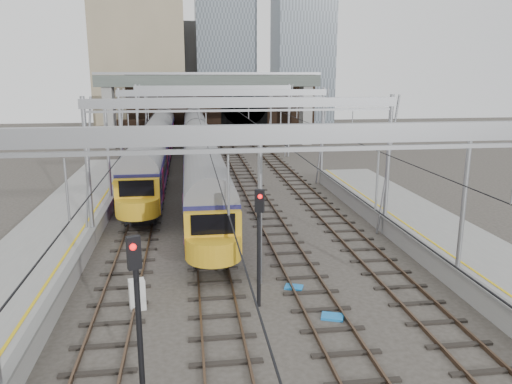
{
  "coord_description": "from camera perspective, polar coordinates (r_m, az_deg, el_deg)",
  "views": [
    {
      "loc": [
        -3.02,
        -18.5,
        9.11
      ],
      "look_at": [
        0.85,
        9.38,
        2.4
      ],
      "focal_mm": 35.0,
      "sensor_mm": 36.0,
      "label": 1
    }
  ],
  "objects": [
    {
      "name": "overhead_line",
      "position": [
        40.18,
        -3.63,
        9.75
      ],
      "size": [
        16.8,
        80.0,
        8.0
      ],
      "color": "gray",
      "rests_on": "ground"
    },
    {
      "name": "signal_near_centre",
      "position": [
        19.34,
        0.35,
        -4.81
      ],
      "size": [
        0.39,
        0.47,
        4.86
      ],
      "rotation": [
        0.0,
        0.0,
        -0.43
      ],
      "color": "black",
      "rests_on": "ground"
    },
    {
      "name": "tracks",
      "position": [
        34.84,
        -2.66,
        -1.73
      ],
      "size": [
        14.4,
        80.0,
        0.22
      ],
      "color": "#4C3828",
      "rests_on": "ground"
    },
    {
      "name": "platform_left",
      "position": [
        23.78,
        -25.15,
        -9.02
      ],
      "size": [
        4.32,
        55.0,
        1.12
      ],
      "color": "gray",
      "rests_on": "ground"
    },
    {
      "name": "relay_cabinet",
      "position": [
        20.62,
        -13.42,
        -11.32
      ],
      "size": [
        0.7,
        0.63,
        1.22
      ],
      "primitive_type": "cube",
      "rotation": [
        0.0,
        0.0,
        0.21
      ],
      "color": "silver",
      "rests_on": "ground"
    },
    {
      "name": "equip_cover_a",
      "position": [
        22.15,
        4.34,
        -10.79
      ],
      "size": [
        0.91,
        0.78,
        0.09
      ],
      "primitive_type": "cube",
      "rotation": [
        0.0,
        0.0,
        -0.37
      ],
      "color": "blue",
      "rests_on": "ground"
    },
    {
      "name": "overbridge",
      "position": [
        64.6,
        -5.33,
        11.72
      ],
      "size": [
        28.0,
        3.0,
        9.25
      ],
      "color": "gray",
      "rests_on": "ground"
    },
    {
      "name": "signal_near_left",
      "position": [
        14.18,
        -13.42,
        -11.92
      ],
      "size": [
        0.4,
        0.47,
        4.98
      ],
      "rotation": [
        0.0,
        0.0,
        0.42
      ],
      "color": "black",
      "rests_on": "ground"
    },
    {
      "name": "retaining_wall",
      "position": [
        70.73,
        -4.36,
        9.5
      ],
      "size": [
        28.0,
        2.75,
        9.0
      ],
      "color": "#312016",
      "rests_on": "ground"
    },
    {
      "name": "equip_cover_b",
      "position": [
        29.36,
        -5.89,
        -4.62
      ],
      "size": [
        1.07,
        0.83,
        0.11
      ],
      "primitive_type": "cube",
      "rotation": [
        0.0,
        0.0,
        0.15
      ],
      "color": "blue",
      "rests_on": "ground"
    },
    {
      "name": "equip_cover_c",
      "position": [
        19.86,
        8.73,
        -13.91
      ],
      "size": [
        0.98,
        0.83,
        0.1
      ],
      "primitive_type": "cube",
      "rotation": [
        0.0,
        0.0,
        -0.35
      ],
      "color": "blue",
      "rests_on": "ground"
    },
    {
      "name": "train_main",
      "position": [
        52.21,
        -6.75,
        5.93
      ],
      "size": [
        2.65,
        61.32,
        4.61
      ],
      "color": "black",
      "rests_on": "ground"
    },
    {
      "name": "ground",
      "position": [
        20.84,
        1.26,
        -12.52
      ],
      "size": [
        160.0,
        160.0,
        0.0
      ],
      "primitive_type": "plane",
      "color": "#38332D",
      "rests_on": "ground"
    },
    {
      "name": "train_second",
      "position": [
        60.23,
        -10.76,
        6.8
      ],
      "size": [
        2.69,
        62.23,
        4.67
      ],
      "color": "black",
      "rests_on": "ground"
    },
    {
      "name": "city_skyline",
      "position": [
        89.52,
        -4.41,
        18.49
      ],
      "size": [
        37.5,
        27.5,
        60.0
      ],
      "color": "tan",
      "rests_on": "ground"
    }
  ]
}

